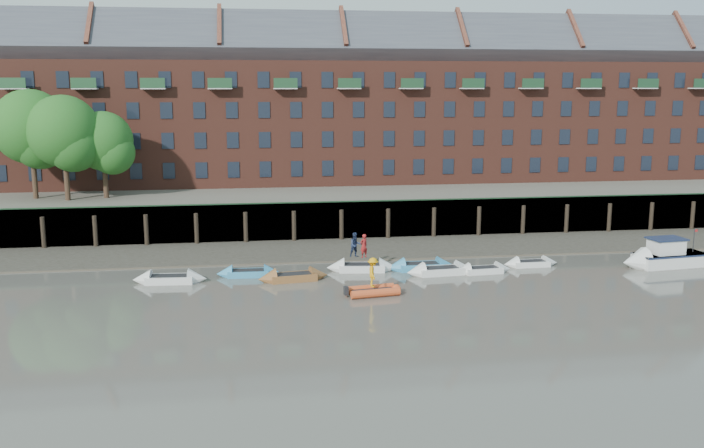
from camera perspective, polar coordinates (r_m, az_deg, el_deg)
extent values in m
plane|color=#59564E|center=(42.56, 5.72, -7.09)|extent=(220.00, 220.00, 0.00)
cube|color=#3D382F|center=(59.59, 1.57, -1.92)|extent=(110.00, 8.00, 0.50)
cube|color=#4C4336|center=(56.33, 2.16, -2.66)|extent=(110.00, 1.60, 0.10)
cube|color=#2D2A26|center=(63.53, 0.90, 0.34)|extent=(110.00, 0.80, 3.20)
cylinder|color=black|center=(64.20, -22.57, -0.64)|extent=(0.36, 0.36, 2.60)
cylinder|color=black|center=(63.32, -19.06, -0.56)|extent=(0.36, 0.36, 2.60)
cylinder|color=black|center=(62.68, -15.47, -0.47)|extent=(0.36, 0.36, 2.60)
cylinder|color=black|center=(62.29, -11.82, -0.37)|extent=(0.36, 0.36, 2.60)
cylinder|color=black|center=(62.16, -8.14, -0.28)|extent=(0.36, 0.36, 2.60)
cylinder|color=black|center=(62.29, -4.46, -0.18)|extent=(0.36, 0.36, 2.60)
cylinder|color=black|center=(62.67, -0.81, -0.08)|extent=(0.36, 0.36, 2.60)
cylinder|color=black|center=(63.30, 2.78, 0.01)|extent=(0.36, 0.36, 2.60)
cylinder|color=black|center=(64.18, 6.29, 0.11)|extent=(0.36, 0.36, 2.60)
cylinder|color=black|center=(65.29, 9.69, 0.20)|extent=(0.36, 0.36, 2.60)
cylinder|color=black|center=(66.62, 12.97, 0.28)|extent=(0.36, 0.36, 2.60)
cylinder|color=black|center=(68.16, 16.11, 0.37)|extent=(0.36, 0.36, 2.60)
cylinder|color=black|center=(69.89, 19.10, 0.44)|extent=(0.36, 0.36, 2.60)
cylinder|color=black|center=(71.81, 21.94, 0.51)|extent=(0.36, 0.36, 2.60)
cylinder|color=black|center=(73.89, 24.62, 0.58)|extent=(0.36, 0.36, 2.60)
cube|color=#264C2D|center=(62.97, 0.95, 1.77)|extent=(110.00, 0.06, 0.10)
cube|color=#5E594D|center=(76.81, -0.71, 2.12)|extent=(110.00, 28.00, 3.20)
cube|color=brown|center=(77.06, -0.82, 7.82)|extent=(80.00, 10.00, 12.00)
cube|color=#42444C|center=(77.06, -0.83, 13.18)|extent=(80.60, 15.56, 15.56)
cube|color=black|center=(75.05, -25.32, 3.52)|extent=(1.10, 0.12, 1.50)
cube|color=black|center=(74.23, -23.11, 3.62)|extent=(1.10, 0.12, 1.50)
cube|color=black|center=(73.51, -20.84, 3.72)|extent=(1.10, 0.12, 1.50)
cube|color=black|center=(72.92, -18.54, 3.81)|extent=(1.10, 0.12, 1.50)
cube|color=black|center=(72.44, -16.20, 3.90)|extent=(1.10, 0.12, 1.50)
cube|color=black|center=(72.09, -13.84, 3.98)|extent=(1.10, 0.12, 1.50)
cube|color=black|center=(71.86, -11.45, 4.06)|extent=(1.10, 0.12, 1.50)
cube|color=black|center=(71.75, -9.05, 4.13)|extent=(1.10, 0.12, 1.50)
cube|color=black|center=(71.77, -6.65, 4.19)|extent=(1.10, 0.12, 1.50)
cube|color=black|center=(71.91, -4.25, 4.24)|extent=(1.10, 0.12, 1.50)
cube|color=black|center=(72.18, -1.87, 4.29)|extent=(1.10, 0.12, 1.50)
cube|color=black|center=(72.57, 0.49, 4.33)|extent=(1.10, 0.12, 1.50)
cube|color=black|center=(73.09, 2.82, 4.36)|extent=(1.10, 0.12, 1.50)
cube|color=black|center=(73.72, 5.12, 4.38)|extent=(1.10, 0.12, 1.50)
cube|color=black|center=(74.46, 7.37, 4.40)|extent=(1.10, 0.12, 1.50)
cube|color=black|center=(75.32, 9.58, 4.41)|extent=(1.10, 0.12, 1.50)
cube|color=black|center=(76.29, 11.73, 4.41)|extent=(1.10, 0.12, 1.50)
cube|color=black|center=(77.36, 13.82, 4.41)|extent=(1.10, 0.12, 1.50)
cube|color=black|center=(78.54, 15.86, 4.40)|extent=(1.10, 0.12, 1.50)
cube|color=black|center=(79.80, 17.83, 4.39)|extent=(1.10, 0.12, 1.50)
cube|color=black|center=(81.16, 19.74, 4.37)|extent=(1.10, 0.12, 1.50)
cube|color=black|center=(82.61, 21.59, 4.35)|extent=(1.10, 0.12, 1.50)
cube|color=black|center=(84.13, 23.37, 4.32)|extent=(1.10, 0.12, 1.50)
cube|color=black|center=(85.74, 25.08, 4.30)|extent=(1.10, 0.12, 1.50)
cube|color=black|center=(73.98, -23.26, 5.78)|extent=(1.10, 0.12, 1.50)
cube|color=black|center=(73.27, -20.99, 5.89)|extent=(1.10, 0.12, 1.50)
cube|color=black|center=(72.67, -18.67, 6.00)|extent=(1.10, 0.12, 1.50)
cube|color=black|center=(72.19, -16.32, 6.11)|extent=(1.10, 0.12, 1.50)
cube|color=black|center=(71.84, -13.93, 6.20)|extent=(1.10, 0.12, 1.50)
cube|color=black|center=(71.60, -11.53, 6.28)|extent=(1.10, 0.12, 1.50)
cube|color=black|center=(71.50, -9.12, 6.36)|extent=(1.10, 0.12, 1.50)
cube|color=black|center=(71.52, -6.70, 6.42)|extent=(1.10, 0.12, 1.50)
cube|color=black|center=(71.66, -4.29, 6.47)|extent=(1.10, 0.12, 1.50)
cube|color=black|center=(71.93, -1.89, 6.51)|extent=(1.10, 0.12, 1.50)
cube|color=black|center=(72.32, 0.49, 6.53)|extent=(1.10, 0.12, 1.50)
cube|color=black|center=(72.84, 2.84, 6.55)|extent=(1.10, 0.12, 1.50)
cube|color=black|center=(73.47, 5.15, 6.56)|extent=(1.10, 0.12, 1.50)
cube|color=black|center=(74.22, 7.42, 6.55)|extent=(1.10, 0.12, 1.50)
cube|color=black|center=(75.08, 9.64, 6.54)|extent=(1.10, 0.12, 1.50)
cube|color=black|center=(76.05, 11.81, 6.51)|extent=(1.10, 0.12, 1.50)
cube|color=black|center=(77.13, 13.92, 6.48)|extent=(1.10, 0.12, 1.50)
cube|color=black|center=(78.30, 15.96, 6.44)|extent=(1.10, 0.12, 1.50)
cube|color=black|center=(79.58, 17.95, 6.39)|extent=(1.10, 0.12, 1.50)
cube|color=black|center=(80.94, 19.87, 6.34)|extent=(1.10, 0.12, 1.50)
cube|color=black|center=(82.39, 21.72, 6.28)|extent=(1.10, 0.12, 1.50)
cube|color=black|center=(83.92, 23.51, 6.22)|extent=(1.10, 0.12, 1.50)
cube|color=black|center=(85.53, 25.23, 6.16)|extent=(1.10, 0.12, 1.50)
cube|color=black|center=(73.84, -23.42, 7.94)|extent=(1.10, 0.12, 1.50)
cube|color=black|center=(73.13, -21.13, 8.08)|extent=(1.10, 0.12, 1.50)
cube|color=black|center=(72.53, -18.80, 8.21)|extent=(1.10, 0.12, 1.50)
cube|color=black|center=(72.05, -16.43, 8.33)|extent=(1.10, 0.12, 1.50)
cube|color=black|center=(71.69, -14.03, 8.43)|extent=(1.10, 0.12, 1.50)
cube|color=black|center=(71.46, -11.61, 8.52)|extent=(1.10, 0.12, 1.50)
cube|color=black|center=(71.35, -9.18, 8.60)|extent=(1.10, 0.12, 1.50)
cube|color=black|center=(71.37, -6.75, 8.66)|extent=(1.10, 0.12, 1.50)
cube|color=black|center=(71.52, -4.32, 8.71)|extent=(1.10, 0.12, 1.50)
cube|color=black|center=(71.79, -1.90, 8.74)|extent=(1.10, 0.12, 1.50)
cube|color=black|center=(72.18, 0.50, 8.75)|extent=(1.10, 0.12, 1.50)
cube|color=black|center=(72.70, 2.86, 8.75)|extent=(1.10, 0.12, 1.50)
cube|color=black|center=(73.33, 5.19, 8.74)|extent=(1.10, 0.12, 1.50)
cube|color=black|center=(74.08, 7.47, 8.71)|extent=(1.10, 0.12, 1.50)
cube|color=black|center=(74.95, 9.71, 8.67)|extent=(1.10, 0.12, 1.50)
cube|color=black|center=(75.92, 11.89, 8.62)|extent=(1.10, 0.12, 1.50)
cube|color=black|center=(77.00, 14.01, 8.56)|extent=(1.10, 0.12, 1.50)
cube|color=black|center=(78.17, 16.07, 8.48)|extent=(1.10, 0.12, 1.50)
cube|color=black|center=(79.45, 18.06, 8.41)|extent=(1.10, 0.12, 1.50)
cube|color=black|center=(80.81, 19.99, 8.32)|extent=(1.10, 0.12, 1.50)
cube|color=black|center=(82.26, 21.85, 8.23)|extent=(1.10, 0.12, 1.50)
cube|color=black|center=(83.80, 23.65, 8.13)|extent=(1.10, 0.12, 1.50)
cube|color=black|center=(85.41, 25.38, 8.03)|extent=(1.10, 0.12, 1.50)
cube|color=black|center=(73.81, -23.58, 10.10)|extent=(1.10, 0.12, 1.50)
cube|color=black|center=(73.10, -21.28, 10.27)|extent=(1.10, 0.12, 1.50)
cube|color=black|center=(72.50, -18.93, 10.42)|extent=(1.10, 0.12, 1.50)
cube|color=black|center=(72.02, -16.55, 10.55)|extent=(1.10, 0.12, 1.50)
cube|color=black|center=(71.66, -14.13, 10.67)|extent=(1.10, 0.12, 1.50)
cube|color=black|center=(71.43, -11.70, 10.77)|extent=(1.10, 0.12, 1.50)
cube|color=black|center=(71.32, -9.25, 10.85)|extent=(1.10, 0.12, 1.50)
cube|color=black|center=(71.34, -6.80, 10.91)|extent=(1.10, 0.12, 1.50)
cube|color=black|center=(71.48, -4.35, 10.95)|extent=(1.10, 0.12, 1.50)
cube|color=black|center=(71.75, -1.91, 10.97)|extent=(1.10, 0.12, 1.50)
cube|color=black|center=(72.15, 0.50, 10.98)|extent=(1.10, 0.12, 1.50)
cube|color=black|center=(72.66, 2.88, 10.96)|extent=(1.10, 0.12, 1.50)
cube|color=black|center=(73.30, 5.23, 10.93)|extent=(1.10, 0.12, 1.50)
cube|color=black|center=(74.05, 7.53, 10.88)|extent=(1.10, 0.12, 1.50)
cube|color=black|center=(74.92, 9.77, 10.81)|extent=(1.10, 0.12, 1.50)
cube|color=black|center=(75.89, 11.97, 10.73)|extent=(1.10, 0.12, 1.50)
cube|color=black|center=(76.97, 14.10, 10.64)|extent=(1.10, 0.12, 1.50)
cube|color=black|center=(78.14, 16.17, 10.53)|extent=(1.10, 0.12, 1.50)
cube|color=black|center=(79.42, 18.18, 10.42)|extent=(1.10, 0.12, 1.50)
cube|color=black|center=(80.78, 20.12, 10.30)|extent=(1.10, 0.12, 1.50)
cube|color=black|center=(82.24, 21.99, 10.17)|extent=(1.10, 0.12, 1.50)
cube|color=black|center=(83.77, 23.79, 10.04)|extent=(1.10, 0.12, 1.50)
cylinder|color=#3A281C|center=(67.92, -21.04, 3.69)|extent=(0.44, 0.44, 4.75)
sphere|color=#24601E|center=(67.63, -21.23, 6.64)|extent=(6.08, 6.08, 6.08)
cylinder|color=#3A281C|center=(68.34, -18.38, 3.57)|extent=(0.44, 0.44, 4.00)
sphere|color=#24601E|center=(68.07, -18.52, 6.05)|extent=(5.12, 5.12, 5.12)
cylinder|color=#3A281C|center=(70.07, -23.17, 3.83)|extent=(0.44, 0.44, 5.00)
sphere|color=#24601E|center=(69.79, -23.39, 6.85)|extent=(6.40, 6.40, 6.40)
cube|color=silver|center=(50.85, -13.78, -4.12)|extent=(3.19, 1.61, 0.49)
cone|color=silver|center=(50.59, -11.75, -4.12)|extent=(1.30, 1.48, 1.40)
cone|color=silver|center=(51.18, -15.79, -4.13)|extent=(1.30, 1.48, 1.40)
cube|color=black|center=(50.80, -13.79, -3.88)|extent=(2.65, 1.22, 0.06)
cube|color=teal|center=(51.56, -7.95, -3.75)|extent=(2.80, 1.33, 0.43)
cone|color=teal|center=(51.54, -6.15, -3.71)|extent=(1.11, 1.28, 1.25)
cone|color=teal|center=(51.63, -9.74, -3.78)|extent=(1.11, 1.28, 1.25)
cube|color=black|center=(51.51, -7.95, -3.54)|extent=(2.33, 1.01, 0.06)
cube|color=brown|center=(50.10, -4.53, -4.07)|extent=(3.21, 1.79, 0.48)
cone|color=brown|center=(50.48, -2.55, -3.94)|extent=(1.37, 1.53, 1.38)
cone|color=brown|center=(49.78, -6.53, -4.21)|extent=(1.37, 1.53, 1.38)
cube|color=black|center=(50.05, -4.53, -3.83)|extent=(2.66, 1.38, 0.06)
cube|color=silver|center=(52.49, 0.76, -3.35)|extent=(3.33, 1.81, 0.50)
cone|color=silver|center=(52.59, 2.78, -3.34)|extent=(1.40, 1.58, 1.44)
cone|color=silver|center=(52.46, -1.28, -3.36)|extent=(1.40, 1.58, 1.44)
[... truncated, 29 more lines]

